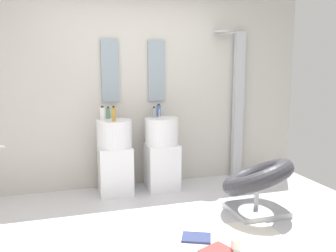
{
  "coord_description": "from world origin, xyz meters",
  "views": [
    {
      "loc": [
        -0.84,
        -2.72,
        1.5
      ],
      "look_at": [
        0.15,
        0.55,
        0.95
      ],
      "focal_mm": 35.87,
      "sensor_mm": 36.0,
      "label": 1
    }
  ],
  "objects": [
    {
      "name": "area_rug",
      "position": [
        0.48,
        -0.22,
        0.01
      ],
      "size": [
        1.07,
        0.67,
        0.01
      ],
      "primitive_type": "cube",
      "color": "white",
      "rests_on": "ground_plane"
    },
    {
      "name": "coffee_mug",
      "position": [
        0.47,
        -0.37,
        0.06
      ],
      "size": [
        0.09,
        0.09,
        0.1
      ],
      "primitive_type": "cylinder",
      "color": "white",
      "rests_on": "area_rug"
    },
    {
      "name": "soap_bottle_green",
      "position": [
        -0.35,
        1.47,
        0.99
      ],
      "size": [
        0.05,
        0.05,
        0.15
      ],
      "color": "#59996B",
      "rests_on": "pedestal_sink_left"
    },
    {
      "name": "magazine_red",
      "position": [
        0.3,
        -0.35,
        0.02
      ],
      "size": [
        0.31,
        0.27,
        0.02
      ],
      "primitive_type": "cube",
      "rotation": [
        0.0,
        0.0,
        0.4
      ],
      "color": "#B73838",
      "rests_on": "area_rug"
    },
    {
      "name": "rear_partition",
      "position": [
        0.0,
        1.65,
        1.3
      ],
      "size": [
        4.8,
        0.1,
        2.6
      ],
      "primitive_type": "cube",
      "color": "beige",
      "rests_on": "ground_plane"
    },
    {
      "name": "shower_column",
      "position": [
        1.47,
        1.53,
        1.08
      ],
      "size": [
        0.49,
        0.24,
        2.05
      ],
      "color": "#B7BABF",
      "rests_on": "ground_plane"
    },
    {
      "name": "soap_bottle_amber",
      "position": [
        -0.32,
        1.21,
        1.01
      ],
      "size": [
        0.05,
        0.05,
        0.18
      ],
      "color": "#C68C38",
      "rests_on": "pedestal_sink_left"
    },
    {
      "name": "ground_plane",
      "position": [
        0.0,
        0.0,
        -0.02
      ],
      "size": [
        4.8,
        3.6,
        0.04
      ],
      "primitive_type": "cube",
      "color": "silver"
    },
    {
      "name": "soap_bottle_blue",
      "position": [
        0.3,
        1.47,
        1.0
      ],
      "size": [
        0.06,
        0.06,
        0.17
      ],
      "color": "#4C72B7",
      "rests_on": "pedestal_sink_right"
    },
    {
      "name": "soap_bottle_grey",
      "position": [
        0.22,
        1.41,
        0.99
      ],
      "size": [
        0.05,
        0.05,
        0.14
      ],
      "color": "#99999E",
      "rests_on": "pedestal_sink_right"
    },
    {
      "name": "magazine_navy",
      "position": [
        0.23,
        -0.08,
        0.02
      ],
      "size": [
        0.31,
        0.28,
        0.02
      ],
      "primitive_type": "cube",
      "rotation": [
        0.0,
        0.0,
        -0.42
      ],
      "color": "navy",
      "rests_on": "area_rug"
    },
    {
      "name": "vanity_mirror_right",
      "position": [
        0.3,
        1.58,
        1.51
      ],
      "size": [
        0.22,
        0.03,
        0.78
      ],
      "primitive_type": "cube",
      "color": "#8C9EA8"
    },
    {
      "name": "soap_bottle_white",
      "position": [
        -0.43,
        1.37,
        1.0
      ],
      "size": [
        0.06,
        0.06,
        0.17
      ],
      "color": "white",
      "rests_on": "pedestal_sink_left"
    },
    {
      "name": "pedestal_sink_right",
      "position": [
        0.3,
        1.33,
        0.48
      ],
      "size": [
        0.43,
        0.43,
        1.03
      ],
      "color": "white",
      "rests_on": "ground_plane"
    },
    {
      "name": "vanity_mirror_left",
      "position": [
        -0.3,
        1.58,
        1.51
      ],
      "size": [
        0.22,
        0.03,
        0.78
      ],
      "primitive_type": "cube",
      "color": "#8C9EA8"
    },
    {
      "name": "lounge_chair",
      "position": [
        1.07,
        0.29,
        0.35
      ],
      "size": [
        1.1,
        1.1,
        0.65
      ],
      "color": "#B7BABF",
      "rests_on": "ground_plane"
    },
    {
      "name": "pedestal_sink_left",
      "position": [
        -0.3,
        1.33,
        0.48
      ],
      "size": [
        0.43,
        0.43,
        1.03
      ],
      "color": "white",
      "rests_on": "ground_plane"
    }
  ]
}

